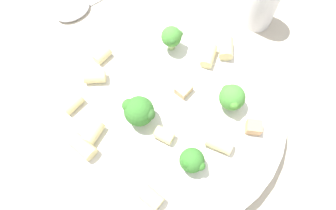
{
  "coord_description": "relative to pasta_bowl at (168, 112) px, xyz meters",
  "views": [
    {
      "loc": [
        0.05,
        0.14,
        0.38
      ],
      "look_at": [
        0.0,
        0.0,
        0.04
      ],
      "focal_mm": 35.0,
      "sensor_mm": 36.0,
      "label": 1
    }
  ],
  "objects": [
    {
      "name": "rigatoni_7",
      "position": [
        0.1,
        0.01,
        0.02
      ],
      "size": [
        0.03,
        0.03,
        0.02
      ],
      "primitive_type": "cylinder",
      "rotation": [
        1.57,
        0.0,
        0.51
      ],
      "color": "beige",
      "rests_on": "pasta_bowl"
    },
    {
      "name": "rigatoni_4",
      "position": [
        -0.09,
        -0.05,
        0.02
      ],
      "size": [
        0.03,
        0.03,
        0.02
      ],
      "primitive_type": "cylinder",
      "rotation": [
        1.57,
        0.0,
        2.7
      ],
      "color": "beige",
      "rests_on": "pasta_bowl"
    },
    {
      "name": "rigatoni_9",
      "position": [
        -0.04,
        0.06,
        0.02
      ],
      "size": [
        0.03,
        0.03,
        0.01
      ],
      "primitive_type": "cylinder",
      "rotation": [
        1.57,
        0.0,
        0.79
      ],
      "color": "beige",
      "rests_on": "pasta_bowl"
    },
    {
      "name": "spoon",
      "position": [
        0.05,
        -0.21,
        -0.01
      ],
      "size": [
        0.16,
        0.07,
        0.01
      ],
      "color": "silver",
      "rests_on": "ground_plane"
    },
    {
      "name": "chicken_chunk_0",
      "position": [
        -0.08,
        0.06,
        0.02
      ],
      "size": [
        0.02,
        0.02,
        0.01
      ],
      "primitive_type": "cube",
      "rotation": [
        0.0,
        0.0,
        2.64
      ],
      "color": "tan",
      "rests_on": "pasta_bowl"
    },
    {
      "name": "broccoli_floret_1",
      "position": [
        -0.07,
        0.02,
        0.03
      ],
      "size": [
        0.03,
        0.03,
        0.03
      ],
      "color": "#84AD60",
      "rests_on": "pasta_bowl"
    },
    {
      "name": "rigatoni_5",
      "position": [
        0.05,
        0.09,
        0.02
      ],
      "size": [
        0.03,
        0.03,
        0.02
      ],
      "primitive_type": "cylinder",
      "rotation": [
        1.57,
        0.0,
        0.52
      ],
      "color": "beige",
      "rests_on": "pasta_bowl"
    },
    {
      "name": "rigatoni_6",
      "position": [
        0.1,
        -0.04,
        0.02
      ],
      "size": [
        0.03,
        0.02,
        0.01
      ],
      "primitive_type": "cylinder",
      "rotation": [
        1.57,
        0.0,
        2.04
      ],
      "color": "beige",
      "rests_on": "pasta_bowl"
    },
    {
      "name": "rigatoni_3",
      "position": [
        0.07,
        -0.07,
        0.02
      ],
      "size": [
        0.03,
        0.02,
        0.01
      ],
      "primitive_type": "cylinder",
      "rotation": [
        1.57,
        0.0,
        1.26
      ],
      "color": "beige",
      "rests_on": "pasta_bowl"
    },
    {
      "name": "broccoli_floret_3",
      "position": [
        -0.0,
        0.07,
        0.03
      ],
      "size": [
        0.03,
        0.03,
        0.03
      ],
      "color": "#9EC175",
      "rests_on": "pasta_bowl"
    },
    {
      "name": "ground_plane",
      "position": [
        0.0,
        0.0,
        -0.02
      ],
      "size": [
        2.0,
        2.0,
        0.0
      ],
      "primitive_type": "plane",
      "color": "#BCB29E"
    },
    {
      "name": "broccoli_floret_2",
      "position": [
        0.03,
        0.0,
        0.03
      ],
      "size": [
        0.03,
        0.03,
        0.04
      ],
      "color": "#93B766",
      "rests_on": "pasta_bowl"
    },
    {
      "name": "rigatoni_2",
      "position": [
        0.05,
        -0.09,
        0.02
      ],
      "size": [
        0.03,
        0.02,
        0.01
      ],
      "primitive_type": "cylinder",
      "rotation": [
        1.57,
        0.0,
        2.07
      ],
      "color": "beige",
      "rests_on": "pasta_bowl"
    },
    {
      "name": "pasta_bowl",
      "position": [
        0.0,
        0.0,
        0.0
      ],
      "size": [
        0.28,
        0.28,
        0.03
      ],
      "color": "silver",
      "rests_on": "ground_plane"
    },
    {
      "name": "rigatoni_8",
      "position": [
        0.02,
        0.03,
        0.02
      ],
      "size": [
        0.02,
        0.02,
        0.01
      ],
      "primitive_type": "cylinder",
      "rotation": [
        1.57,
        0.0,
        0.71
      ],
      "color": "beige",
      "rests_on": "pasta_bowl"
    },
    {
      "name": "rigatoni_0",
      "position": [
        0.09,
        -0.0,
        0.02
      ],
      "size": [
        0.03,
        0.03,
        0.02
      ],
      "primitive_type": "cylinder",
      "rotation": [
        1.57,
        0.0,
        2.27
      ],
      "color": "beige",
      "rests_on": "pasta_bowl"
    },
    {
      "name": "chicken_chunk_1",
      "position": [
        -0.02,
        -0.01,
        0.02
      ],
      "size": [
        0.02,
        0.02,
        0.01
      ],
      "primitive_type": "cube",
      "rotation": [
        0.0,
        0.0,
        0.49
      ],
      "color": "tan",
      "rests_on": "pasta_bowl"
    },
    {
      "name": "rigatoni_1",
      "position": [
        -0.07,
        -0.04,
        0.02
      ],
      "size": [
        0.03,
        0.03,
        0.02
      ],
      "primitive_type": "cylinder",
      "rotation": [
        1.57,
        0.0,
        2.47
      ],
      "color": "beige",
      "rests_on": "pasta_bowl"
    },
    {
      "name": "broccoli_floret_0",
      "position": [
        -0.03,
        -0.08,
        0.03
      ],
      "size": [
        0.03,
        0.02,
        0.04
      ],
      "color": "#9EC175",
      "rests_on": "pasta_bowl"
    }
  ]
}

